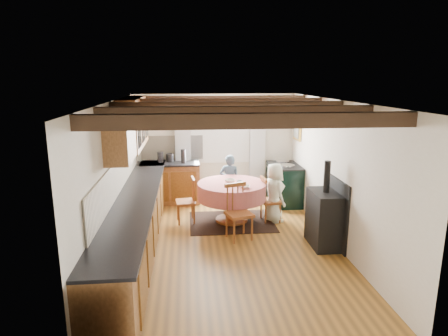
{
  "coord_description": "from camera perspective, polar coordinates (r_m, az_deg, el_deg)",
  "views": [
    {
      "loc": [
        -0.66,
        -6.0,
        2.75
      ],
      "look_at": [
        0.0,
        0.8,
        1.15
      ],
      "focal_mm": 31.02,
      "sensor_mm": 36.0,
      "label": 1
    }
  ],
  "objects": [
    {
      "name": "curtain_rod",
      "position": [
        8.7,
        -0.53,
        9.55
      ],
      "size": [
        2.0,
        0.03,
        0.03
      ],
      "primitive_type": "cylinder",
      "rotation": [
        0.0,
        1.57,
        0.0
      ],
      "color": "black",
      "rests_on": "wall_back"
    },
    {
      "name": "wall_picture",
      "position": [
        8.71,
        10.76,
        6.02
      ],
      "size": [
        0.04,
        0.5,
        0.6
      ],
      "primitive_type": "cube",
      "color": "gold",
      "rests_on": "wall_right"
    },
    {
      "name": "worktop_back",
      "position": [
        8.64,
        -8.0,
        0.68
      ],
      "size": [
        1.3,
        0.64,
        0.04
      ],
      "primitive_type": "cube",
      "color": "black",
      "rests_on": "base_cabinet_back"
    },
    {
      "name": "beam_e",
      "position": [
        8.04,
        -0.84,
        10.04
      ],
      "size": [
        3.6,
        0.16,
        0.16
      ],
      "primitive_type": "cube",
      "color": "#312217",
      "rests_on": "ceiling"
    },
    {
      "name": "chair_right",
      "position": [
        7.6,
        6.9,
        -4.6
      ],
      "size": [
        0.43,
        0.42,
        0.89
      ],
      "primitive_type": null,
      "rotation": [
        0.0,
        0.0,
        1.66
      ],
      "color": "#984F1A",
      "rests_on": "floor"
    },
    {
      "name": "base_cabinet_left",
      "position": [
        6.49,
        -12.74,
        -8.03
      ],
      "size": [
        0.6,
        5.3,
        0.88
      ],
      "primitive_type": "cube",
      "color": "#A46A3C",
      "rests_on": "floor"
    },
    {
      "name": "curtain_left",
      "position": [
        8.81,
        -6.03,
        2.31
      ],
      "size": [
        0.35,
        0.1,
        2.1
      ],
      "primitive_type": "cube",
      "color": "silver",
      "rests_on": "wall_back"
    },
    {
      "name": "wall_cabinet_glass",
      "position": [
        7.31,
        -13.22,
        6.55
      ],
      "size": [
        0.34,
        1.8,
        0.9
      ],
      "primitive_type": "cube",
      "color": "#A46A3C",
      "rests_on": "wall_left"
    },
    {
      "name": "wall_front",
      "position": [
        3.66,
        5.48,
        -11.92
      ],
      "size": [
        3.6,
        0.0,
        2.4
      ],
      "primitive_type": "cube",
      "color": "silver",
      "rests_on": "ground"
    },
    {
      "name": "beam_a",
      "position": [
        4.08,
        3.82,
        6.96
      ],
      "size": [
        3.6,
        0.16,
        0.16
      ],
      "primitive_type": "cube",
      "color": "#312217",
      "rests_on": "ceiling"
    },
    {
      "name": "rug",
      "position": [
        7.63,
        1.12,
        -7.91
      ],
      "size": [
        1.63,
        1.26,
        0.01
      ],
      "primitive_type": "cube",
      "color": "black",
      "rests_on": "floor"
    },
    {
      "name": "window_frame",
      "position": [
        8.85,
        -0.57,
        5.7
      ],
      "size": [
        1.34,
        0.03,
        1.54
      ],
      "primitive_type": "cube",
      "color": "white",
      "rests_on": "wall_back"
    },
    {
      "name": "cup",
      "position": [
        7.2,
        2.29,
        -2.21
      ],
      "size": [
        0.15,
        0.15,
        0.1
      ],
      "primitive_type": "imported",
      "rotation": [
        0.0,
        0.0,
        0.68
      ],
      "color": "silver",
      "rests_on": "dining_table"
    },
    {
      "name": "curtain_right",
      "position": [
        8.95,
        4.92,
        2.51
      ],
      "size": [
        0.35,
        0.1,
        2.1
      ],
      "primitive_type": "cube",
      "color": "silver",
      "rests_on": "wall_back"
    },
    {
      "name": "wall_cabinet_solid",
      "position": [
        5.85,
        -15.08,
        4.36
      ],
      "size": [
        0.34,
        0.9,
        0.7
      ],
      "primitive_type": "cube",
      "color": "#A46A3C",
      "rests_on": "wall_left"
    },
    {
      "name": "wall_plate",
      "position": [
        8.95,
        5.55,
        6.38
      ],
      "size": [
        0.3,
        0.02,
        0.3
      ],
      "primitive_type": "cylinder",
      "rotation": [
        1.57,
        0.0,
        0.0
      ],
      "color": "silver",
      "rests_on": "wall_back"
    },
    {
      "name": "base_cabinet_back",
      "position": [
        8.77,
        -7.9,
        -2.22
      ],
      "size": [
        1.3,
        0.6,
        0.88
      ],
      "primitive_type": "cube",
      "color": "#A46A3C",
      "rests_on": "floor"
    },
    {
      "name": "bowl_b",
      "position": [
        7.4,
        0.89,
        -1.94
      ],
      "size": [
        0.28,
        0.28,
        0.06
      ],
      "primitive_type": "imported",
      "rotation": [
        0.0,
        0.0,
        3.69
      ],
      "color": "silver",
      "rests_on": "dining_table"
    },
    {
      "name": "canister_tall",
      "position": [
        8.68,
        -9.35,
        1.6
      ],
      "size": [
        0.13,
        0.13,
        0.23
      ],
      "primitive_type": "cylinder",
      "color": "#262628",
      "rests_on": "worktop_back"
    },
    {
      "name": "splash_left",
      "position": [
        6.59,
        -15.17,
        -0.9
      ],
      "size": [
        0.02,
        4.5,
        0.55
      ],
      "primitive_type": "cube",
      "color": "beige",
      "rests_on": "wall_left"
    },
    {
      "name": "aga_range",
      "position": [
        8.7,
        8.85,
        -2.31
      ],
      "size": [
        0.63,
        0.98,
        0.9
      ],
      "primitive_type": null,
      "color": "black",
      "rests_on": "floor"
    },
    {
      "name": "beam_b",
      "position": [
        5.07,
        1.98,
        8.19
      ],
      "size": [
        3.6,
        0.16,
        0.16
      ],
      "primitive_type": "cube",
      "color": "#312217",
      "rests_on": "ceiling"
    },
    {
      "name": "worktop_left",
      "position": [
        6.33,
        -12.77,
        -4.14
      ],
      "size": [
        0.64,
        5.3,
        0.04
      ],
      "primitive_type": "cube",
      "color": "black",
      "rests_on": "base_cabinet_left"
    },
    {
      "name": "cast_iron_stove",
      "position": [
        6.59,
        14.68,
        -5.17
      ],
      "size": [
        0.43,
        0.72,
        1.45
      ],
      "primitive_type": null,
      "color": "black",
      "rests_on": "floor"
    },
    {
      "name": "canister_slim",
      "position": [
        8.52,
        -6.0,
        1.75
      ],
      "size": [
        0.11,
        0.11,
        0.31
      ],
      "primitive_type": "cylinder",
      "color": "#262628",
      "rests_on": "worktop_back"
    },
    {
      "name": "floor",
      "position": [
        6.64,
        0.68,
        -11.31
      ],
      "size": [
        3.6,
        5.5,
        0.0
      ],
      "primitive_type": "cube",
      "color": "#9D6725",
      "rests_on": "ground"
    },
    {
      "name": "chair_left",
      "position": [
        7.52,
        -5.7,
        -4.76
      ],
      "size": [
        0.43,
        0.42,
        0.89
      ],
      "primitive_type": null,
      "rotation": [
        0.0,
        0.0,
        -1.47
      ],
      "color": "#984F1A",
      "rests_on": "floor"
    },
    {
      "name": "wall_right",
      "position": [
        6.67,
        16.27,
        -0.8
      ],
      "size": [
        0.0,
        5.5,
        2.4
      ],
      "primitive_type": "cube",
      "color": "silver",
      "rests_on": "ground"
    },
    {
      "name": "chair_near",
      "position": [
        6.72,
        2.27,
        -6.52
      ],
      "size": [
        0.53,
        0.55,
        0.98
      ],
      "primitive_type": null,
      "rotation": [
        0.0,
        0.0,
        0.31
      ],
      "color": "#984F1A",
      "rests_on": "floor"
    },
    {
      "name": "splash_back",
      "position": [
        8.88,
        -7.66,
        3.0
      ],
      "size": [
        1.4,
        0.02,
        0.55
      ],
      "primitive_type": "cube",
      "color": "beige",
      "rests_on": "wall_back"
    },
    {
      "name": "canister_wide",
      "position": [
        8.7,
        -7.98,
        1.51
      ],
      "size": [
        0.16,
        0.16,
        0.18
      ],
      "primitive_type": "cylinder",
      "color": "#262628",
      "rests_on": "worktop_back"
    },
    {
      "name": "beam_c",
      "position": [
        6.05,
        0.74,
        9.01
      ],
      "size": [
        3.6,
        0.16,
        0.16
      ],
      "primitive_type": "cube",
      "color": "#312217",
      "rests_on": "ceiling"
    },
    {
      "name": "beam_d",
      "position": [
        7.05,
        -0.16,
        9.6
      ],
      "size": [
        3.6,
        0.16,
        0.16
      ],
      "primitive_type": "cube",
      "color": "#312217",
      "rests_on": "ceiling"
    },
    {
      "name": "bowl_a",
      "position": [
        7.06,
        3.09,
        -2.77
      ],
      "size": [
        0.23,
        0.23,
        0.05
      ],
      "primitive_type": "imported",
      "rotation": [
        0.0,
        0.0,
        6.03
      ],
      "color": "silver",
      "rests_on": "dining_table"
    },
    {
      "name": "ceiling",
      "position": [
        6.05,
        0.74,
        9.86
      ],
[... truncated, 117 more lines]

